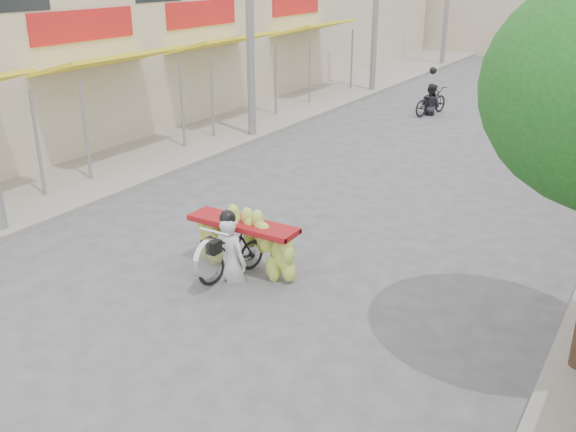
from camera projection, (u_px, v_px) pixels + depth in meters
The scene contains 8 objects.
ground at pixel (67, 401), 8.08m from camera, with size 120.00×120.00×0.00m, color #55555A.
sidewalk_left at pixel (263, 113), 23.35m from camera, with size 4.00×60.00×0.12m, color gray.
shophouse_row_left at pixel (135, 25), 23.88m from camera, with size 9.77×40.00×6.00m.
utility_pole_mid at pixel (250, 4), 18.74m from camera, with size 0.60×0.24×8.00m.
banana_motorbike at pixel (236, 236), 11.11m from camera, with size 2.20×1.75×2.15m.
bg_motorbike_a at pixel (431, 94), 23.06m from camera, with size 1.02×1.83×1.95m.
bg_motorbike_b at pixel (523, 79), 25.26m from camera, with size 1.10×1.65×1.95m.
bg_motorbike_c at pixel (568, 73), 27.16m from camera, with size 1.02×1.70×1.95m.
Camera 1 is at (5.86, -4.22, 5.14)m, focal length 40.00 mm.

